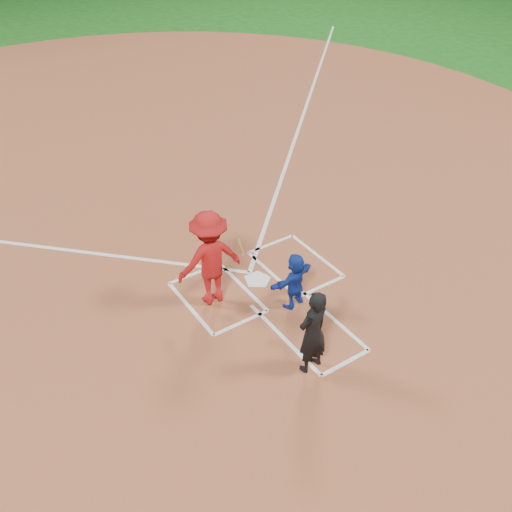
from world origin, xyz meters
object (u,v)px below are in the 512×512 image
home_plate (257,280)px  batter_at_plate (210,259)px  catcher (295,281)px  umpire (313,332)px

home_plate → batter_at_plate: bearing=0.1°
catcher → umpire: (-0.76, -1.49, 0.24)m
umpire → catcher: bearing=-125.0°
catcher → umpire: bearing=51.7°
home_plate → umpire: (-0.58, -2.52, 0.82)m
catcher → batter_at_plate: (-1.27, 1.03, 0.41)m
umpire → batter_at_plate: size_ratio=0.83×
catcher → umpire: 1.69m
home_plate → catcher: catcher is taller
home_plate → batter_at_plate: (-1.09, -0.00, 1.00)m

